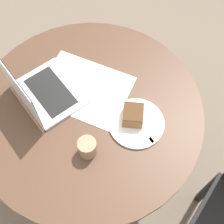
# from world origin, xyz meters

# --- Properties ---
(ground_plane) EXTENTS (12.00, 12.00, 0.00)m
(ground_plane) POSITION_xyz_m (0.00, 0.00, 0.00)
(ground_plane) COLOR #6B5B4C
(dining_table) EXTENTS (1.00, 1.00, 0.75)m
(dining_table) POSITION_xyz_m (0.00, 0.00, 0.57)
(dining_table) COLOR #4C3323
(dining_table) RESTS_ON ground_plane
(paper_document) EXTENTS (0.43, 0.35, 0.00)m
(paper_document) POSITION_xyz_m (-0.07, 0.08, 0.75)
(paper_document) COLOR white
(paper_document) RESTS_ON dining_table
(plate) EXTENTS (0.24, 0.24, 0.01)m
(plate) POSITION_xyz_m (0.21, 0.05, 0.76)
(plate) COLOR white
(plate) RESTS_ON dining_table
(cake_slice) EXTENTS (0.12, 0.12, 0.06)m
(cake_slice) POSITION_xyz_m (0.19, 0.06, 0.79)
(cake_slice) COLOR brown
(cake_slice) RESTS_ON plate
(fork) EXTENTS (0.16, 0.09, 0.00)m
(fork) POSITION_xyz_m (0.26, 0.03, 0.77)
(fork) COLOR silver
(fork) RESTS_ON plate
(coffee_glass) EXTENTS (0.07, 0.07, 0.09)m
(coffee_glass) POSITION_xyz_m (0.11, -0.16, 0.79)
(coffee_glass) COLOR #997556
(coffee_glass) RESTS_ON dining_table
(laptop) EXTENTS (0.36, 0.33, 0.26)m
(laptop) POSITION_xyz_m (-0.20, -0.06, 0.80)
(laptop) COLOR silver
(laptop) RESTS_ON dining_table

